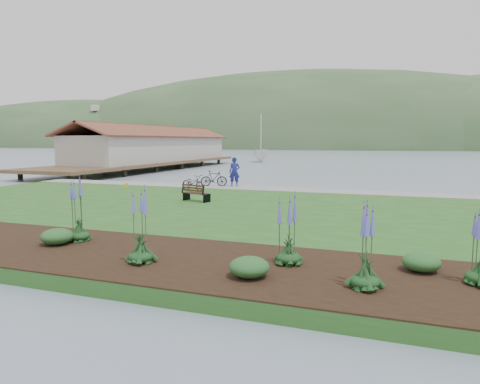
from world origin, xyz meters
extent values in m
plane|color=slate|center=(0.00, 0.00, 0.00)|extent=(600.00, 600.00, 0.00)
cube|color=#22511C|center=(0.00, -2.00, 0.20)|extent=(34.00, 20.00, 0.40)
cube|color=gray|center=(0.00, 6.90, 0.42)|extent=(34.00, 2.20, 0.03)
cube|color=black|center=(3.00, -9.80, 0.42)|extent=(24.00, 4.40, 0.04)
cube|color=#4C3826|center=(-20.00, 26.00, 0.85)|extent=(8.00, 36.00, 0.30)
cube|color=#B2ADA3|center=(-20.00, 28.00, 2.50)|extent=(6.40, 28.00, 3.00)
cube|color=black|center=(-1.19, 0.27, 0.82)|extent=(1.57, 0.94, 0.05)
cube|color=black|center=(-1.28, 0.01, 1.09)|extent=(1.45, 0.58, 0.46)
cube|color=black|center=(-1.88, 0.49, 0.60)|extent=(0.21, 0.50, 0.41)
cube|color=black|center=(-0.50, 0.05, 0.60)|extent=(0.21, 0.50, 0.41)
imported|color=navy|center=(-1.79, 7.50, 1.58)|extent=(0.96, 0.76, 2.35)
imported|color=black|center=(-3.32, 4.19, 0.91)|extent=(1.41, 2.05, 1.02)
imported|color=black|center=(-3.19, 7.20, 0.94)|extent=(1.14, 1.86, 1.08)
imported|color=silver|center=(-12.36, 48.15, 0.00)|extent=(12.67, 12.76, 25.28)
cube|color=gold|center=(-8.47, 4.61, 0.55)|extent=(0.25, 0.32, 0.29)
ellipsoid|color=#133617|center=(2.41, -10.52, 0.59)|extent=(0.62, 0.62, 0.31)
cone|color=#4C4AAE|center=(2.41, -10.52, 1.65)|extent=(0.32, 0.32, 1.80)
ellipsoid|color=#133617|center=(5.97, -9.37, 0.59)|extent=(0.62, 0.62, 0.31)
cone|color=#4C4AAE|center=(5.97, -9.37, 1.56)|extent=(0.36, 0.36, 1.63)
ellipsoid|color=#133617|center=(7.89, -10.57, 0.59)|extent=(0.62, 0.62, 0.31)
cone|color=#4C4AAE|center=(7.89, -10.57, 1.53)|extent=(0.36, 0.36, 1.57)
ellipsoid|color=#133617|center=(10.22, -9.46, 0.59)|extent=(0.62, 0.62, 0.31)
ellipsoid|color=#133617|center=(-0.69, -9.12, 0.59)|extent=(0.62, 0.62, 0.31)
cone|color=#4C4AAE|center=(-0.69, -9.12, 1.79)|extent=(0.36, 0.36, 2.09)
ellipsoid|color=#1E4C21|center=(-1.02, -9.69, 0.68)|extent=(0.94, 0.94, 0.47)
ellipsoid|color=#1E4C21|center=(5.37, -10.67, 0.67)|extent=(0.92, 0.92, 0.46)
ellipsoid|color=#1E4C21|center=(9.07, -8.88, 0.66)|extent=(0.88, 0.88, 0.44)
camera|label=1|loc=(8.36, -19.61, 3.52)|focal=32.00mm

